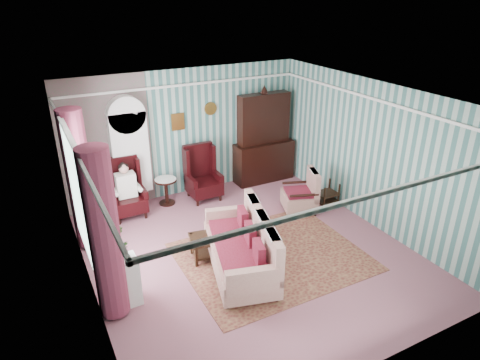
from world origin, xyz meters
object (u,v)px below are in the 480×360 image
wingback_right (203,174)px  floral_armchair (300,190)px  seated_woman (127,191)px  nest_table (327,193)px  sofa (239,244)px  round_side_table (166,191)px  bookcase (131,159)px  dresser_hutch (264,135)px  plant_stand (121,282)px  coffee_table (215,246)px  wingback_left (126,189)px

wingback_right → floral_armchair: size_ratio=1.28×
seated_woman → nest_table: (4.07, -1.55, -0.32)m
sofa → nest_table: bearing=-51.1°
wingback_right → round_side_table: size_ratio=2.08×
bookcase → dresser_hutch: size_ratio=0.95×
dresser_hutch → wingback_right: size_ratio=1.89×
seated_woman → plant_stand: size_ratio=1.47×
sofa → plant_stand: bearing=103.2°
bookcase → round_side_table: (0.65, -0.24, -0.82)m
nest_table → coffee_table: size_ratio=0.63×
floral_armchair → round_side_table: bearing=76.0°
nest_table → sofa: bearing=-156.2°
seated_woman → nest_table: seated_woman is taller
seated_woman → floral_armchair: (3.35, -1.51, -0.10)m
wingback_right → nest_table: 2.81m
wingback_left → nest_table: 4.37m
dresser_hutch → wingback_right: dresser_hutch is taller
wingback_right → bookcase: bearing=165.4°
round_side_table → coffee_table: bearing=-88.0°
bookcase → dresser_hutch: dresser_hutch is taller
round_side_table → plant_stand: plant_stand is taller
wingback_left → sofa: size_ratio=0.60×
round_side_table → sofa: (0.30, -2.97, 0.23)m
dresser_hutch → plant_stand: 5.31m
bookcase → wingback_left: bookcase is taller
dresser_hutch → plant_stand: (-4.30, -3.02, -0.78)m
wingback_right → seated_woman: (-1.75, 0.00, -0.04)m
wingback_left → wingback_right: 1.75m
seated_woman → coffee_table: (0.99, -2.25, -0.37)m
bookcase → sofa: bearing=-73.5°
bookcase → dresser_hutch: bearing=-2.1°
seated_woman → plant_stand: seated_woman is taller
wingback_right → seated_woman: wingback_right is taller
round_side_table → nest_table: round_side_table is taller
wingback_left → sofa: 3.06m
wingback_right → floral_armchair: 2.20m
wingback_left → nest_table: size_ratio=2.31×
round_side_table → sofa: 2.99m
wingback_left → sofa: wingback_left is taller
bookcase → wingback_left: (-0.25, -0.39, -0.50)m
dresser_hutch → bookcase: bearing=177.9°
wingback_left → floral_armchair: wingback_left is taller
wingback_right → round_side_table: wingback_right is taller
seated_woman → dresser_hutch: bearing=4.4°
dresser_hutch → plant_stand: dresser_hutch is taller
wingback_left → nest_table: bearing=-20.8°
wingback_left → seated_woman: bearing=0.0°
round_side_table → nest_table: (3.17, -1.70, -0.03)m
round_side_table → seated_woman: bearing=-170.5°
bookcase → dresser_hutch: (3.25, -0.12, 0.06)m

